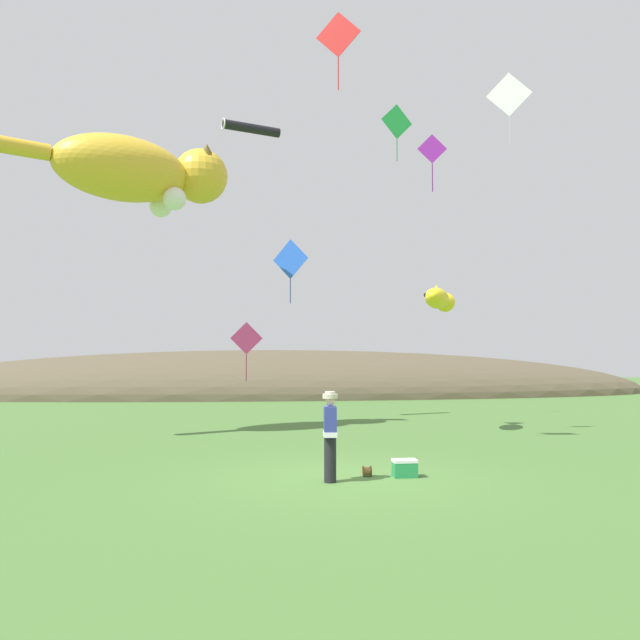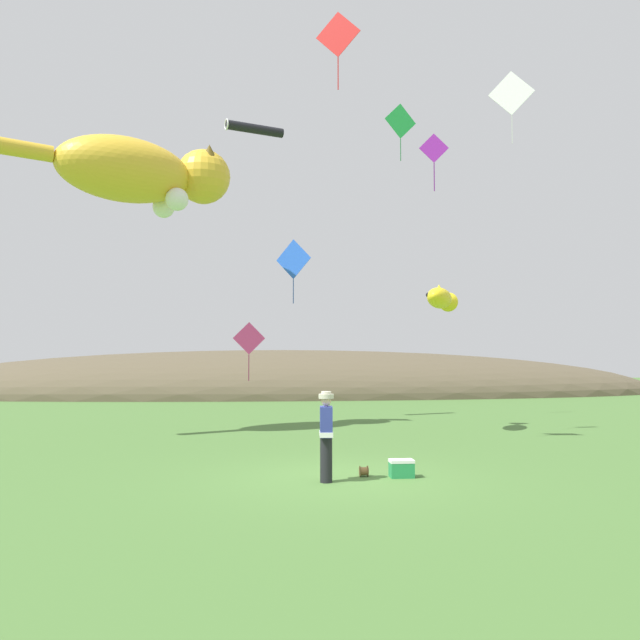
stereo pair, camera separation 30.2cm
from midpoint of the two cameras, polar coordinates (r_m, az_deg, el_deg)
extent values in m
plane|color=#477033|center=(12.97, 2.43, -14.31)|extent=(120.00, 120.00, 0.00)
ellipsoid|color=brown|center=(42.18, -3.11, -6.78)|extent=(52.22, 14.17, 5.91)
cylinder|color=black|center=(12.54, 1.28, -12.65)|extent=(0.24, 0.24, 0.88)
cube|color=navy|center=(12.44, 1.27, -9.28)|extent=(0.27, 0.42, 0.60)
cube|color=white|center=(12.47, 1.27, -10.38)|extent=(0.29, 0.44, 0.10)
sphere|color=beige|center=(12.41, 1.27, -7.40)|extent=(0.20, 0.20, 0.20)
cylinder|color=#B2AD99|center=(12.40, 1.27, -6.98)|extent=(0.30, 0.30, 0.09)
cylinder|color=#B2AD99|center=(12.40, 1.27, -6.70)|extent=(0.20, 0.20, 0.07)
cylinder|color=olive|center=(13.23, 4.70, -13.61)|extent=(0.16, 0.16, 0.16)
cylinder|color=brown|center=(13.21, 4.35, -13.62)|extent=(0.02, 0.22, 0.22)
cylinder|color=brown|center=(13.24, 5.04, -13.60)|extent=(0.02, 0.22, 0.22)
cube|color=#268C4C|center=(13.21, 8.13, -13.42)|extent=(0.48, 0.32, 0.30)
cube|color=white|center=(13.18, 8.13, -12.65)|extent=(0.49, 0.33, 0.06)
ellipsoid|color=gold|center=(21.42, -17.02, 13.01)|extent=(4.90, 4.06, 2.07)
ellipsoid|color=white|center=(21.37, -16.50, 11.99)|extent=(3.08, 2.44, 1.14)
sphere|color=gold|center=(22.35, -10.25, 12.76)|extent=(1.86, 1.86, 1.86)
cone|color=#503E10|center=(23.00, -10.75, 14.06)|extent=(0.90, 0.90, 0.62)
cone|color=#503E10|center=(22.10, -9.68, 14.78)|extent=(0.90, 0.90, 0.62)
sphere|color=white|center=(22.23, -13.72, 10.01)|extent=(0.74, 0.74, 0.74)
sphere|color=white|center=(21.09, -12.54, 10.73)|extent=(0.74, 0.74, 0.74)
cylinder|color=gold|center=(20.80, -26.04, 14.01)|extent=(2.24, 1.51, 0.50)
ellipsoid|color=yellow|center=(20.95, 11.28, 1.98)|extent=(1.54, 2.05, 0.68)
cone|color=yellow|center=(22.21, 11.89, 1.68)|extent=(0.89, 0.87, 0.68)
cone|color=yellow|center=(20.92, 11.24, 2.78)|extent=(0.43, 0.43, 0.32)
sphere|color=black|center=(20.39, 10.29, 2.27)|extent=(0.16, 0.16, 0.16)
cylinder|color=black|center=(25.25, -5.61, 16.99)|extent=(2.25, 1.08, 0.36)
torus|color=white|center=(24.93, -8.18, 17.29)|extent=(0.20, 0.43, 0.44)
cube|color=white|center=(21.58, 17.50, 19.18)|extent=(1.31, 0.53, 1.40)
cylinder|color=black|center=(21.59, 17.49, 19.17)|extent=(0.88, 0.36, 0.02)
cube|color=#A9A9A9|center=(21.17, 17.56, 16.30)|extent=(0.03, 0.02, 0.90)
cube|color=#E53F8C|center=(21.44, -6.11, -1.67)|extent=(1.10, 0.15, 1.11)
cylinder|color=black|center=(21.45, -6.11, -1.67)|extent=(0.74, 0.10, 0.02)
cube|color=#A02C62|center=(21.43, -6.12, -4.35)|extent=(0.03, 0.01, 0.90)
cube|color=red|center=(18.49, 2.17, 24.64)|extent=(1.16, 0.54, 1.26)
cylinder|color=black|center=(18.50, 2.17, 24.62)|extent=(0.78, 0.37, 0.02)
cube|color=maroon|center=(18.01, 2.18, 21.60)|extent=(0.03, 0.02, 0.90)
cube|color=purple|center=(20.53, 10.80, 15.18)|extent=(0.93, 0.13, 0.93)
cylinder|color=black|center=(20.54, 10.79, 15.17)|extent=(0.62, 0.09, 0.02)
cube|color=#6B1A7C|center=(20.26, 10.83, 12.72)|extent=(0.03, 0.01, 0.90)
cube|color=blue|center=(22.99, -2.07, 5.58)|extent=(1.24, 0.83, 1.47)
cylinder|color=black|center=(23.00, -2.07, 5.58)|extent=(0.83, 0.56, 0.02)
cube|color=#1A3E97|center=(22.83, -2.08, 2.64)|extent=(0.03, 0.02, 0.90)
cube|color=green|center=(26.25, 7.71, 17.58)|extent=(1.36, 0.45, 1.43)
cylinder|color=black|center=(26.26, 7.70, 17.57)|extent=(0.92, 0.31, 0.02)
cube|color=#1A7C35|center=(25.86, 7.73, 15.17)|extent=(0.03, 0.02, 0.90)
camera|label=1|loc=(0.15, -89.48, -0.03)|focal=35.00mm
camera|label=2|loc=(0.15, 90.52, 0.03)|focal=35.00mm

